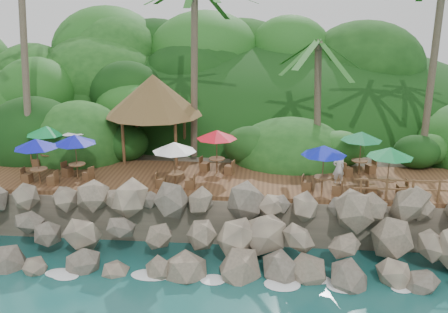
{
  "coord_description": "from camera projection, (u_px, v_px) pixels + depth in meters",
  "views": [
    {
      "loc": [
        2.12,
        -17.61,
        10.62
      ],
      "look_at": [
        0.0,
        6.0,
        3.4
      ],
      "focal_mm": 41.02,
      "sensor_mm": 36.0,
      "label": 1
    }
  ],
  "objects": [
    {
      "name": "jungle_foliage",
      "position": [
        236.0,
        166.0,
        34.34
      ],
      "size": [
        44.0,
        16.0,
        12.0
      ],
      "primitive_type": null,
      "color": "#143811",
      "rests_on": "ground"
    },
    {
      "name": "ground",
      "position": [
        210.0,
        284.0,
        20.05
      ],
      "size": [
        140.0,
        140.0,
        0.0
      ],
      "primitive_type": "plane",
      "color": "#19514F",
      "rests_on": "ground"
    },
    {
      "name": "palapa",
      "position": [
        154.0,
        95.0,
        27.43
      ],
      "size": [
        5.27,
        5.27,
        4.6
      ],
      "color": "brown",
      "rests_on": "ground"
    },
    {
      "name": "seawall",
      "position": [
        216.0,
        235.0,
        21.62
      ],
      "size": [
        29.0,
        4.0,
        2.3
      ],
      "primitive_type": null,
      "color": "gray",
      "rests_on": "ground"
    },
    {
      "name": "waiter",
      "position": [
        339.0,
        168.0,
        23.98
      ],
      "size": [
        0.66,
        0.51,
        1.6
      ],
      "primitive_type": "imported",
      "rotation": [
        0.0,
        0.0,
        3.38
      ],
      "color": "silver",
      "rests_on": "terrace"
    },
    {
      "name": "land_base",
      "position": [
        237.0,
        147.0,
        34.99
      ],
      "size": [
        32.0,
        25.2,
        2.1
      ],
      "primitive_type": "cube",
      "color": "gray",
      "rests_on": "ground"
    },
    {
      "name": "foam_line",
      "position": [
        211.0,
        279.0,
        20.33
      ],
      "size": [
        25.2,
        0.8,
        0.06
      ],
      "color": "white",
      "rests_on": "ground"
    },
    {
      "name": "dining_clusters",
      "position": [
        184.0,
        143.0,
        24.44
      ],
      "size": [
        18.72,
        5.24,
        2.21
      ],
      "color": "brown",
      "rests_on": "terrace"
    },
    {
      "name": "terrace",
      "position": [
        224.0,
        180.0,
        25.12
      ],
      "size": [
        26.0,
        5.0,
        0.2
      ],
      "primitive_type": "cube",
      "color": "brown",
      "rests_on": "land_base"
    },
    {
      "name": "jungle_hill",
      "position": [
        243.0,
        135.0,
        42.44
      ],
      "size": [
        44.8,
        28.0,
        15.4
      ],
      "primitive_type": "ellipsoid",
      "color": "#143811",
      "rests_on": "ground"
    }
  ]
}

